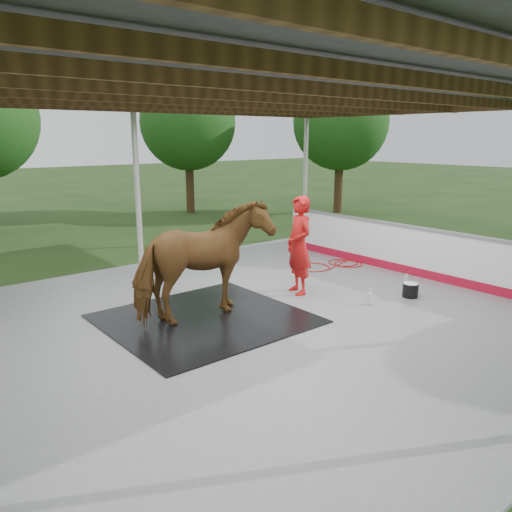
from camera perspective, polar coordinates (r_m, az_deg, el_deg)
ground at (r=9.06m, az=0.61°, el=-7.30°), size 100.00×100.00×0.00m
concrete_slab at (r=9.05m, az=0.61°, el=-7.15°), size 12.00×10.00×0.05m
pavilion_structure at (r=8.50m, az=0.68°, el=18.56°), size 12.60×10.60×4.05m
dasher_board at (r=12.23m, az=17.40°, el=0.49°), size 0.16×8.00×1.15m
tree_belt at (r=9.38m, az=-1.54°, el=16.99°), size 28.00×28.00×5.80m
rubber_mat at (r=8.98m, az=-5.83°, el=-7.13°), size 3.31×3.10×0.02m
horse at (r=8.67m, az=-6.00°, el=-0.66°), size 2.45×1.13×2.06m
handler at (r=10.18m, az=4.94°, el=1.21°), size 0.68×0.84×2.02m
wash_bucket at (r=10.56m, az=17.23°, el=-3.71°), size 0.32×0.32×0.29m
soap_bottle_a at (r=9.90m, az=12.86°, el=-4.55°), size 0.17×0.17×0.31m
soap_bottle_b at (r=11.70m, az=16.79°, el=-2.32°), size 0.12×0.11×0.18m
hose_coil at (r=12.73m, az=8.62°, el=-1.00°), size 1.92×1.16×0.02m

